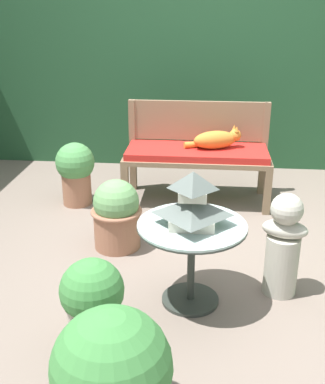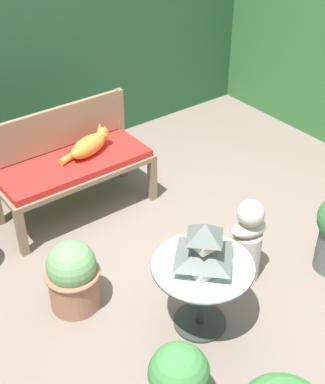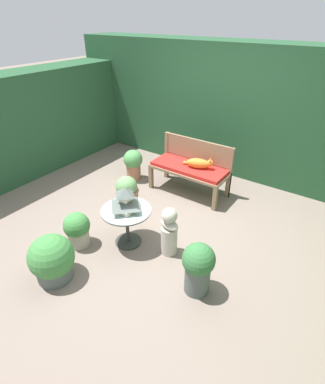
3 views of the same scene
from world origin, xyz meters
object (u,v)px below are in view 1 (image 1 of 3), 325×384
Objects in this scene: patio_table at (192,241)px; potted_plant_bench_left at (117,215)px; potted_plant_bench_right at (76,171)px; pagoda_birdhouse at (193,202)px; garden_bust at (283,245)px; garden_bench at (197,156)px; potted_plant_patio_mid at (112,376)px; cat at (216,139)px; potted_plant_path_edge at (93,300)px.

patio_table is 1.22× the size of potted_plant_bench_left.
potted_plant_bench_right reaches higher than potted_plant_bench_left.
pagoda_birdhouse reaches higher than potted_plant_bench_right.
patio_table is 0.96× the size of garden_bust.
potted_plant_patio_mid reaches higher than garden_bench.
potted_plant_bench_left is at bearing -120.64° from garden_bench.
garden_bust is (0.55, -1.39, -0.09)m from garden_bench.
garden_bench is 1.07m from potted_plant_bench_left.
cat is 1.57m from pagoda_birdhouse.
patio_table is 1.13× the size of potted_plant_patio_mid.
pagoda_birdhouse reaches higher than potted_plant_bench_left.
potted_plant_patio_mid is (-0.82, -1.07, -0.06)m from garden_bust.
cat is (0.16, 0.02, 0.15)m from garden_bench.
garden_bench is 2.45× the size of potted_plant_bench_left.
potted_plant_patio_mid is (0.76, -2.30, -0.05)m from potted_plant_bench_right.
potted_plant_bench_left is (-0.70, -0.93, -0.31)m from cat.
pagoda_birdhouse is 0.64m from garden_bust.
cat is at bearing 80.24° from potted_plant_patio_mid.
pagoda_birdhouse is 0.65× the size of potted_plant_bench_left.
garden_bench is 0.22m from cat.
garden_bust reaches higher than garden_bench.
garden_bench is 3.74× the size of pagoda_birdhouse.
cat is 0.79× the size of patio_table.
cat reaches higher than potted_plant_bench_right.
cat is 1.20m from potted_plant_bench_left.
pagoda_birdhouse is at bearing 73.01° from potted_plant_patio_mid.
patio_table is 1.33× the size of potted_plant_path_edge.
pagoda_birdhouse is 0.74m from potted_plant_path_edge.
potted_plant_bench_left is (0.49, -0.74, -0.05)m from potted_plant_bench_right.
pagoda_birdhouse is at bearing -48.75° from potted_plant_bench_left.
potted_plant_patio_mid is at bearing -112.36° from garden_bust.
cat is 0.96× the size of potted_plant_bench_left.
potted_plant_patio_mid is (-0.28, -0.93, -0.14)m from patio_table.
cat is 1.48m from garden_bust.
cat reaches higher than garden_bust.
garden_bench is 2.67× the size of potted_plant_path_edge.
garden_bench is at bearing 90.64° from patio_table.
cat is 1.05× the size of potted_plant_path_edge.
garden_bench is 2.01× the size of patio_table.
potted_plant_bench_left is at bearing 131.25° from pagoda_birdhouse.
patio_table is at bearing -91.79° from pagoda_birdhouse.
patio_table is 1.86× the size of pagoda_birdhouse.
garden_bust is at bearing 15.47° from pagoda_birdhouse.
garden_bust is 1.17× the size of potted_plant_patio_mid.
cat reaches higher than potted_plant_patio_mid.
pagoda_birdhouse is 0.61× the size of potted_plant_bench_right.
garden_bench is 2.26× the size of potted_plant_patio_mid.
potted_plant_patio_mid is 1.58m from potted_plant_bench_left.
potted_plant_bench_right reaches higher than garden_bench.
potted_plant_path_edge is 1.03m from potted_plant_bench_left.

